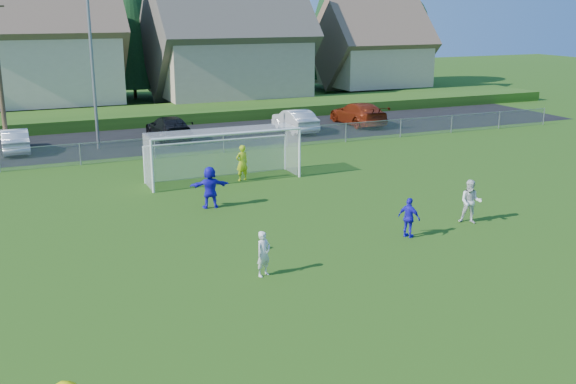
% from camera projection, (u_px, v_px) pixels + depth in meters
% --- Properties ---
extents(ground, '(160.00, 160.00, 0.00)m').
position_uv_depth(ground, '(402.00, 310.00, 18.80)').
color(ground, '#193D0C').
rests_on(ground, ground).
extents(asphalt_lot, '(60.00, 60.00, 0.00)m').
position_uv_depth(asphalt_lot, '(167.00, 139.00, 43.12)').
color(asphalt_lot, black).
rests_on(asphalt_lot, ground).
extents(grass_embankment, '(70.00, 6.00, 0.80)m').
position_uv_depth(grass_embankment, '(143.00, 116.00, 49.65)').
color(grass_embankment, '#1E420F').
rests_on(grass_embankment, ground).
extents(soccer_ball, '(0.22, 0.22, 0.22)m').
position_uv_depth(soccer_ball, '(264.00, 246.00, 23.53)').
color(soccer_ball, white).
rests_on(soccer_ball, ground).
extents(player_white_a, '(0.63, 0.54, 1.46)m').
position_uv_depth(player_white_a, '(264.00, 254.00, 21.03)').
color(player_white_a, silver).
rests_on(player_white_a, ground).
extents(player_white_b, '(1.07, 1.04, 1.73)m').
position_uv_depth(player_white_b, '(471.00, 202.00, 26.14)').
color(player_white_b, silver).
rests_on(player_white_b, ground).
extents(player_blue_a, '(0.73, 0.94, 1.49)m').
position_uv_depth(player_blue_a, '(409.00, 218.00, 24.55)').
color(player_blue_a, '#1F16D0').
rests_on(player_blue_a, ground).
extents(player_blue_b, '(1.71, 0.78, 1.78)m').
position_uv_depth(player_blue_b, '(210.00, 187.00, 28.15)').
color(player_blue_b, '#1F16D0').
rests_on(player_blue_b, ground).
extents(goalkeeper, '(0.71, 0.54, 1.75)m').
position_uv_depth(goalkeeper, '(242.00, 163.00, 32.59)').
color(goalkeeper, '#D4E71B').
rests_on(goalkeeper, ground).
extents(car_b, '(1.48, 4.20, 1.38)m').
position_uv_depth(car_b, '(15.00, 140.00, 39.00)').
color(car_b, silver).
rests_on(car_b, ground).
extents(car_d, '(2.21, 5.08, 1.45)m').
position_uv_depth(car_d, '(169.00, 128.00, 42.84)').
color(car_d, black).
rests_on(car_d, ground).
extents(car_f, '(1.62, 4.59, 1.51)m').
position_uv_depth(car_f, '(295.00, 120.00, 45.44)').
color(car_f, silver).
rests_on(car_f, ground).
extents(car_g, '(2.27, 5.52, 1.60)m').
position_uv_depth(car_g, '(358.00, 114.00, 48.03)').
color(car_g, maroon).
rests_on(car_g, ground).
extents(soccer_goal, '(7.42, 1.90, 2.50)m').
position_uv_depth(soccer_goal, '(222.00, 147.00, 32.56)').
color(soccer_goal, white).
rests_on(soccer_goal, ground).
extents(chainlink_fence, '(52.06, 0.06, 1.20)m').
position_uv_depth(chainlink_fence, '(190.00, 145.00, 38.09)').
color(chainlink_fence, gray).
rests_on(chainlink_fence, ground).
extents(streetlight, '(1.38, 0.18, 9.00)m').
position_uv_depth(streetlight, '(93.00, 67.00, 38.80)').
color(streetlight, slate).
rests_on(streetlight, ground).
extents(houses_row, '(53.90, 11.45, 13.27)m').
position_uv_depth(houses_row, '(143.00, 17.00, 55.16)').
color(houses_row, tan).
rests_on(houses_row, ground).
extents(tree_row, '(65.98, 12.36, 13.80)m').
position_uv_depth(tree_row, '(119.00, 21.00, 60.46)').
color(tree_row, '#382616').
rests_on(tree_row, ground).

